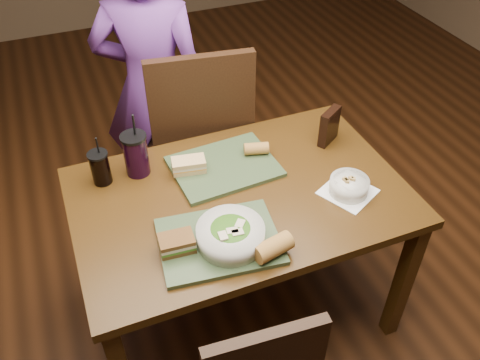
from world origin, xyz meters
name	(u,v)px	position (x,y,z in m)	size (l,w,h in m)	color
ground	(240,306)	(0.00, 0.00, 0.00)	(6.00, 6.00, 0.00)	#381C0B
dining_table	(240,210)	(0.00, 0.00, 0.66)	(1.30, 0.85, 0.75)	#40270C
chair_far	(197,136)	(0.01, 0.60, 0.62)	(0.54, 0.55, 1.11)	black
diner	(153,89)	(-0.13, 0.85, 0.78)	(0.57, 0.37, 1.56)	#673186
tray_near	(219,241)	(-0.17, -0.21, 0.76)	(0.42, 0.32, 0.02)	#344629
tray_far	(224,167)	(0.00, 0.17, 0.76)	(0.42, 0.32, 0.02)	#344629
salad_bowl	(231,234)	(-0.13, -0.24, 0.81)	(0.24, 0.24, 0.08)	silver
soup_bowl	(349,186)	(0.40, -0.15, 0.78)	(0.25, 0.25, 0.07)	white
sandwich_near	(177,243)	(-0.31, -0.20, 0.80)	(0.13, 0.09, 0.06)	#593819
sandwich_far	(189,165)	(-0.15, 0.19, 0.79)	(0.15, 0.10, 0.05)	tan
baguette_near	(273,247)	(-0.02, -0.35, 0.80)	(0.07, 0.07, 0.14)	#AD7533
baguette_far	(256,149)	(0.15, 0.19, 0.79)	(0.05, 0.05, 0.10)	#AD7533
cup_cola	(100,168)	(-0.49, 0.27, 0.82)	(0.08, 0.08, 0.22)	black
cup_berry	(136,154)	(-0.34, 0.28, 0.84)	(0.10, 0.10, 0.28)	black
chip_bag	(329,126)	(0.49, 0.18, 0.83)	(0.12, 0.04, 0.16)	black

